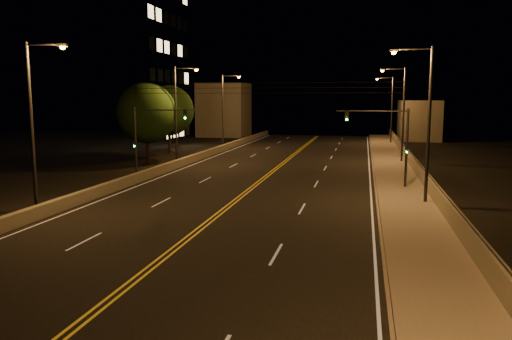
% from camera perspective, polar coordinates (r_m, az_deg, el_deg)
% --- Properties ---
extents(road, '(18.00, 120.00, 0.02)m').
position_cam_1_polar(road, '(31.42, -2.80, -3.88)').
color(road, black).
rests_on(road, ground).
extents(sidewalk, '(3.60, 120.00, 0.30)m').
position_cam_1_polar(sidewalk, '(30.49, 17.27, -4.35)').
color(sidewalk, gray).
rests_on(sidewalk, ground).
extents(curb, '(0.14, 120.00, 0.15)m').
position_cam_1_polar(curb, '(30.39, 13.74, -4.40)').
color(curb, gray).
rests_on(curb, ground).
extents(parapet_wall, '(0.30, 120.00, 1.00)m').
position_cam_1_polar(parapet_wall, '(30.55, 20.41, -3.23)').
color(parapet_wall, gray).
rests_on(parapet_wall, sidewalk).
extents(jersey_barrier, '(0.45, 120.00, 0.76)m').
position_cam_1_polar(jersey_barrier, '(34.94, -17.85, -2.43)').
color(jersey_barrier, gray).
rests_on(jersey_barrier, ground).
extents(distant_building_right, '(6.00, 10.00, 6.28)m').
position_cam_1_polar(distant_building_right, '(84.15, 18.10, 5.43)').
color(distant_building_right, gray).
rests_on(distant_building_right, ground).
extents(distant_building_left, '(8.00, 8.00, 9.17)m').
position_cam_1_polar(distant_building_left, '(87.84, -3.66, 6.86)').
color(distant_building_left, gray).
rests_on(distant_building_left, ground).
extents(parapet_rail, '(0.06, 120.00, 0.06)m').
position_cam_1_polar(parapet_rail, '(30.46, 20.46, -2.25)').
color(parapet_rail, black).
rests_on(parapet_rail, parapet_wall).
extents(lane_markings, '(17.32, 116.00, 0.00)m').
position_cam_1_polar(lane_markings, '(31.35, -2.83, -3.89)').
color(lane_markings, silver).
rests_on(lane_markings, road).
extents(streetlight_1, '(2.55, 0.28, 9.63)m').
position_cam_1_polar(streetlight_1, '(31.75, 18.72, 5.87)').
color(streetlight_1, '#2D2D33').
rests_on(streetlight_1, ground).
extents(streetlight_2, '(2.55, 0.28, 9.63)m').
position_cam_1_polar(streetlight_2, '(52.09, 16.23, 6.71)').
color(streetlight_2, '#2D2D33').
rests_on(streetlight_2, ground).
extents(streetlight_3, '(2.55, 0.28, 9.63)m').
position_cam_1_polar(streetlight_3, '(74.16, 15.07, 7.09)').
color(streetlight_3, '#2D2D33').
rests_on(streetlight_3, ground).
extents(streetlight_4, '(2.55, 0.28, 9.63)m').
position_cam_1_polar(streetlight_4, '(30.49, -23.92, 5.53)').
color(streetlight_4, '#2D2D33').
rests_on(streetlight_4, ground).
extents(streetlight_5, '(2.55, 0.28, 9.63)m').
position_cam_1_polar(streetlight_5, '(49.94, -8.88, 6.89)').
color(streetlight_5, '#2D2D33').
rests_on(streetlight_5, ground).
extents(streetlight_6, '(2.55, 0.28, 9.63)m').
position_cam_1_polar(streetlight_6, '(65.82, -3.61, 7.25)').
color(streetlight_6, '#2D2D33').
rests_on(streetlight_6, ground).
extents(traffic_signal_right, '(5.11, 0.31, 5.88)m').
position_cam_1_polar(traffic_signal_right, '(36.88, 15.29, 3.49)').
color(traffic_signal_right, '#2D2D33').
rests_on(traffic_signal_right, ground).
extents(traffic_signal_left, '(5.11, 0.31, 5.88)m').
position_cam_1_polar(traffic_signal_left, '(40.46, -12.32, 3.98)').
color(traffic_signal_left, '#2D2D33').
rests_on(traffic_signal_left, ground).
extents(overhead_wires, '(22.00, 0.03, 0.83)m').
position_cam_1_polar(overhead_wires, '(39.99, 0.70, 9.37)').
color(overhead_wires, black).
extents(building_tower, '(24.00, 15.00, 31.38)m').
position_cam_1_polar(building_tower, '(74.92, -18.63, 14.31)').
color(building_tower, gray).
rests_on(building_tower, ground).
extents(tree_0, '(6.00, 6.00, 8.13)m').
position_cam_1_polar(tree_0, '(51.34, -12.37, 6.37)').
color(tree_0, black).
rests_on(tree_0, ground).
extents(tree_1, '(6.02, 6.02, 8.16)m').
position_cam_1_polar(tree_1, '(61.19, -9.94, 6.72)').
color(tree_1, black).
rests_on(tree_1, ground).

